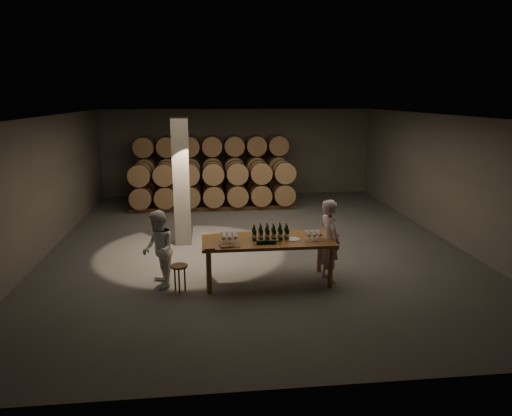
{
  "coord_description": "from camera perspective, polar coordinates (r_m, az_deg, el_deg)",
  "views": [
    {
      "loc": [
        -1.18,
        -11.07,
        3.67
      ],
      "look_at": [
        -0.04,
        -0.72,
        1.1
      ],
      "focal_mm": 32.0,
      "sensor_mm": 36.0,
      "label": 1
    }
  ],
  "objects": [
    {
      "name": "person_man",
      "position": [
        9.3,
        9.2,
        -4.02
      ],
      "size": [
        0.52,
        0.69,
        1.69
      ],
      "primitive_type": "imported",
      "rotation": [
        0.0,
        0.0,
        1.78
      ],
      "color": "beige",
      "rests_on": "ground"
    },
    {
      "name": "notebook_corner",
      "position": [
        8.62,
        -5.82,
        -4.88
      ],
      "size": [
        0.21,
        0.26,
        0.02
      ],
      "primitive_type": "cube",
      "rotation": [
        0.0,
        0.0,
        0.02
      ],
      "color": "brown",
      "rests_on": "tasting_table"
    },
    {
      "name": "room",
      "position": [
        11.48,
        -9.3,
        3.28
      ],
      "size": [
        12.0,
        12.0,
        12.0
      ],
      "color": "#514F4C",
      "rests_on": "ground"
    },
    {
      "name": "bottle_cluster",
      "position": [
        9.04,
        1.82,
        -3.24
      ],
      "size": [
        0.73,
        0.23,
        0.31
      ],
      "color": "black",
      "rests_on": "tasting_table"
    },
    {
      "name": "barrel_stack_back",
      "position": [
        16.46,
        -5.47,
        5.15
      ],
      "size": [
        5.48,
        0.95,
        2.31
      ],
      "color": "#57331E",
      "rests_on": "ground"
    },
    {
      "name": "barrel_stack_front",
      "position": [
        15.14,
        -5.35,
        2.97
      ],
      "size": [
        5.48,
        0.95,
        1.57
      ],
      "color": "#57331E",
      "rests_on": "ground"
    },
    {
      "name": "pen",
      "position": [
        8.61,
        -2.42,
        -4.9
      ],
      "size": [
        0.13,
        0.03,
        0.01
      ],
      "primitive_type": "cylinder",
      "rotation": [
        0.0,
        1.57,
        -0.15
      ],
      "color": "black",
      "rests_on": "tasting_table"
    },
    {
      "name": "lying_bottles",
      "position": [
        8.77,
        1.36,
        -4.26
      ],
      "size": [
        0.49,
        0.09,
        0.09
      ],
      "color": "black",
      "rests_on": "tasting_table"
    },
    {
      "name": "glass_cluster_left",
      "position": [
        8.88,
        -3.38,
        -3.46
      ],
      "size": [
        0.31,
        0.42,
        0.18
      ],
      "color": "silver",
      "rests_on": "tasting_table"
    },
    {
      "name": "glass_cluster_right",
      "position": [
        9.09,
        7.17,
        -3.2
      ],
      "size": [
        0.3,
        0.3,
        0.17
      ],
      "color": "silver",
      "rests_on": "tasting_table"
    },
    {
      "name": "stool",
      "position": [
        8.88,
        -9.57,
        -7.66
      ],
      "size": [
        0.32,
        0.32,
        0.54
      ],
      "rotation": [
        0.0,
        0.0,
        -0.03
      ],
      "color": "#57331E",
      "rests_on": "ground"
    },
    {
      "name": "person_woman",
      "position": [
        9.08,
        -12.09,
        -5.1
      ],
      "size": [
        0.75,
        0.87,
        1.54
      ],
      "primitive_type": "imported",
      "rotation": [
        0.0,
        0.0,
        -1.33
      ],
      "color": "white",
      "rests_on": "ground"
    },
    {
      "name": "tasting_table",
      "position": [
        9.12,
        1.47,
        -4.52
      ],
      "size": [
        2.6,
        1.1,
        0.9
      ],
      "color": "brown",
      "rests_on": "ground"
    },
    {
      "name": "notebook_near",
      "position": [
        8.65,
        -3.72,
        -4.74
      ],
      "size": [
        0.26,
        0.22,
        0.03
      ],
      "primitive_type": "cube",
      "rotation": [
        0.0,
        0.0,
        0.18
      ],
      "color": "brown",
      "rests_on": "tasting_table"
    },
    {
      "name": "plate",
      "position": [
        9.07,
        4.63,
        -3.91
      ],
      "size": [
        0.28,
        0.28,
        0.02
      ],
      "primitive_type": "cylinder",
      "color": "white",
      "rests_on": "tasting_table"
    }
  ]
}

